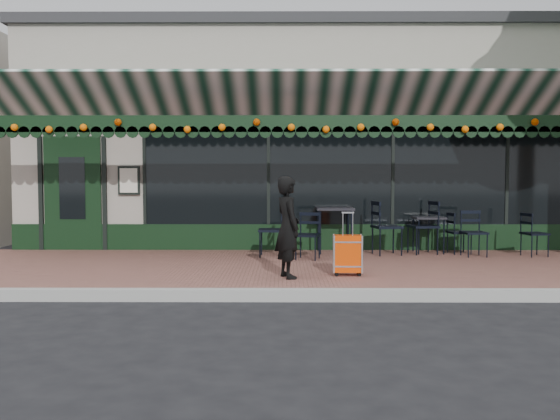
{
  "coord_description": "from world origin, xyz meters",
  "views": [
    {
      "loc": [
        -0.71,
        -7.48,
        1.56
      ],
      "look_at": [
        -0.76,
        1.6,
        1.06
      ],
      "focal_mm": 38.0,
      "sensor_mm": 36.0,
      "label": 1
    }
  ],
  "objects_px": {
    "chair_b_right": "(387,227)",
    "chair_a_right": "(459,233)",
    "cafe_table_b": "(335,212)",
    "woman": "(288,227)",
    "chair_a_left": "(423,227)",
    "chair_b_left": "(271,231)",
    "cafe_table_a": "(428,220)",
    "suitcase": "(348,254)",
    "chair_a_extra": "(535,234)",
    "chair_b_front": "(308,236)",
    "chair_a_front": "(474,233)"
  },
  "relations": [
    {
      "from": "suitcase",
      "to": "chair_a_extra",
      "type": "xyz_separation_m",
      "value": [
        3.57,
        2.09,
        0.09
      ]
    },
    {
      "from": "chair_a_front",
      "to": "chair_a_right",
      "type": "bearing_deg",
      "value": 106.98
    },
    {
      "from": "woman",
      "to": "chair_a_extra",
      "type": "xyz_separation_m",
      "value": [
        4.43,
        2.29,
        -0.32
      ]
    },
    {
      "from": "suitcase",
      "to": "chair_b_front",
      "type": "relative_size",
      "value": 1.11
    },
    {
      "from": "chair_a_front",
      "to": "chair_b_front",
      "type": "bearing_deg",
      "value": -177.44
    },
    {
      "from": "suitcase",
      "to": "cafe_table_a",
      "type": "height_order",
      "value": "suitcase"
    },
    {
      "from": "cafe_table_b",
      "to": "suitcase",
      "type": "bearing_deg",
      "value": -90.8
    },
    {
      "from": "chair_b_left",
      "to": "chair_a_right",
      "type": "bearing_deg",
      "value": 98.71
    },
    {
      "from": "chair_b_front",
      "to": "chair_a_right",
      "type": "bearing_deg",
      "value": 30.4
    },
    {
      "from": "chair_a_left",
      "to": "chair_b_right",
      "type": "distance_m",
      "value": 0.7
    },
    {
      "from": "cafe_table_a",
      "to": "chair_b_right",
      "type": "relative_size",
      "value": 0.68
    },
    {
      "from": "cafe_table_b",
      "to": "chair_a_extra",
      "type": "distance_m",
      "value": 3.59
    },
    {
      "from": "woman",
      "to": "chair_a_right",
      "type": "bearing_deg",
      "value": -71.4
    },
    {
      "from": "chair_a_front",
      "to": "chair_a_extra",
      "type": "distance_m",
      "value": 1.09
    },
    {
      "from": "cafe_table_a",
      "to": "chair_a_left",
      "type": "height_order",
      "value": "chair_a_left"
    },
    {
      "from": "woman",
      "to": "cafe_table_a",
      "type": "distance_m",
      "value": 3.81
    },
    {
      "from": "cafe_table_b",
      "to": "chair_b_left",
      "type": "xyz_separation_m",
      "value": [
        -1.18,
        -0.57,
        -0.3
      ]
    },
    {
      "from": "cafe_table_a",
      "to": "chair_a_extra",
      "type": "distance_m",
      "value": 1.86
    },
    {
      "from": "cafe_table_b",
      "to": "chair_b_left",
      "type": "height_order",
      "value": "chair_b_left"
    },
    {
      "from": "suitcase",
      "to": "chair_a_left",
      "type": "xyz_separation_m",
      "value": [
        1.65,
        2.43,
        0.19
      ]
    },
    {
      "from": "cafe_table_b",
      "to": "chair_b_left",
      "type": "distance_m",
      "value": 1.34
    },
    {
      "from": "cafe_table_b",
      "to": "chair_a_front",
      "type": "distance_m",
      "value": 2.52
    },
    {
      "from": "woman",
      "to": "suitcase",
      "type": "xyz_separation_m",
      "value": [
        0.86,
        0.2,
        -0.41
      ]
    },
    {
      "from": "woman",
      "to": "chair_a_left",
      "type": "xyz_separation_m",
      "value": [
        2.51,
        2.63,
        -0.22
      ]
    },
    {
      "from": "woman",
      "to": "cafe_table_a",
      "type": "height_order",
      "value": "woman"
    },
    {
      "from": "chair_b_right",
      "to": "chair_b_front",
      "type": "relative_size",
      "value": 1.22
    },
    {
      "from": "chair_b_right",
      "to": "chair_a_right",
      "type": "bearing_deg",
      "value": -94.77
    },
    {
      "from": "cafe_table_a",
      "to": "chair_a_left",
      "type": "bearing_deg",
      "value": -138.92
    },
    {
      "from": "chair_a_right",
      "to": "chair_a_front",
      "type": "bearing_deg",
      "value": -165.46
    },
    {
      "from": "chair_a_extra",
      "to": "cafe_table_b",
      "type": "bearing_deg",
      "value": 70.4
    },
    {
      "from": "chair_a_right",
      "to": "chair_b_left",
      "type": "bearing_deg",
      "value": 89.02
    },
    {
      "from": "chair_a_extra",
      "to": "chair_b_right",
      "type": "height_order",
      "value": "chair_b_right"
    },
    {
      "from": "cafe_table_a",
      "to": "cafe_table_b",
      "type": "xyz_separation_m",
      "value": [
        -1.74,
        0.06,
        0.15
      ]
    },
    {
      "from": "chair_a_left",
      "to": "chair_b_left",
      "type": "xyz_separation_m",
      "value": [
        -2.79,
        -0.39,
        -0.04
      ]
    },
    {
      "from": "chair_a_left",
      "to": "chair_b_left",
      "type": "relative_size",
      "value": 1.08
    },
    {
      "from": "chair_a_extra",
      "to": "woman",
      "type": "bearing_deg",
      "value": 106.02
    },
    {
      "from": "woman",
      "to": "chair_a_front",
      "type": "xyz_separation_m",
      "value": [
        3.34,
        2.26,
        -0.3
      ]
    },
    {
      "from": "woman",
      "to": "chair_b_right",
      "type": "xyz_separation_m",
      "value": [
        1.83,
        2.49,
        -0.21
      ]
    },
    {
      "from": "chair_a_front",
      "to": "chair_a_extra",
      "type": "bearing_deg",
      "value": -3.27
    },
    {
      "from": "cafe_table_b",
      "to": "chair_a_right",
      "type": "distance_m",
      "value": 2.32
    },
    {
      "from": "chair_b_left",
      "to": "chair_b_right",
      "type": "relative_size",
      "value": 0.92
    },
    {
      "from": "cafe_table_b",
      "to": "chair_b_front",
      "type": "relative_size",
      "value": 1.04
    },
    {
      "from": "chair_a_right",
      "to": "chair_b_front",
      "type": "height_order",
      "value": "chair_b_front"
    },
    {
      "from": "chair_a_left",
      "to": "chair_b_front",
      "type": "height_order",
      "value": "chair_a_left"
    },
    {
      "from": "chair_a_right",
      "to": "chair_a_extra",
      "type": "distance_m",
      "value": 1.29
    },
    {
      "from": "woman",
      "to": "chair_b_left",
      "type": "height_order",
      "value": "woman"
    },
    {
      "from": "chair_a_front",
      "to": "cafe_table_b",
      "type": "bearing_deg",
      "value": 162.28
    },
    {
      "from": "chair_a_front",
      "to": "chair_b_left",
      "type": "relative_size",
      "value": 0.9
    },
    {
      "from": "cafe_table_a",
      "to": "chair_b_right",
      "type": "height_order",
      "value": "chair_b_right"
    },
    {
      "from": "chair_b_right",
      "to": "chair_a_front",
      "type": "bearing_deg",
      "value": -109.43
    }
  ]
}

